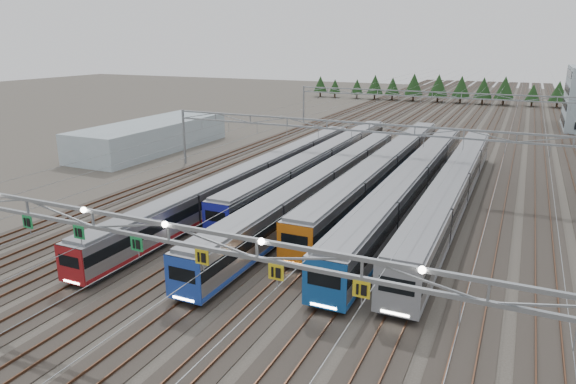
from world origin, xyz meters
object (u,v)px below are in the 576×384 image
at_px(train_a, 259,175).
at_px(train_f, 453,188).
at_px(train_c, 321,186).
at_px(train_d, 385,169).
at_px(train_b, 322,161).
at_px(train_e, 413,182).
at_px(gantry_far, 432,99).
at_px(gantry_near, 167,237).
at_px(west_shed, 152,136).
at_px(gantry_mid, 369,135).

bearing_deg(train_a, train_f, 6.43).
height_order(train_c, train_d, train_d).
bearing_deg(train_a, train_b, 64.94).
relative_size(train_e, gantry_far, 1.01).
distance_m(train_a, train_e, 18.32).
bearing_deg(train_d, train_a, -148.91).
relative_size(train_c, gantry_far, 0.92).
height_order(train_c, train_f, train_f).
xyz_separation_m(train_b, gantry_near, (6.70, -41.53, 4.98)).
height_order(train_b, train_d, train_d).
bearing_deg(west_shed, train_a, -27.19).
xyz_separation_m(train_a, train_e, (18.00, 3.40, 0.33)).
distance_m(train_c, west_shed, 40.20).
bearing_deg(gantry_far, west_shed, -135.02).
height_order(train_f, gantry_mid, gantry_mid).
bearing_deg(train_d, gantry_far, 92.86).
bearing_deg(train_d, train_e, -46.50).
height_order(train_b, gantry_near, gantry_near).
height_order(train_e, gantry_far, gantry_far).
distance_m(train_b, train_d, 9.12).
height_order(gantry_near, gantry_far, gantry_near).
bearing_deg(west_shed, gantry_mid, -8.81).
bearing_deg(gantry_mid, train_b, 168.15).
relative_size(gantry_near, gantry_far, 1.00).
bearing_deg(gantry_mid, train_d, -1.72).
bearing_deg(train_c, train_b, 111.04).
height_order(train_e, gantry_mid, gantry_mid).
bearing_deg(west_shed, train_d, -8.43).
relative_size(train_a, gantry_mid, 1.04).
bearing_deg(gantry_near, train_f, 71.84).
bearing_deg(train_f, gantry_mid, 153.24).
height_order(train_d, train_e, train_e).
height_order(train_b, gantry_mid, gantry_mid).
distance_m(train_a, gantry_mid, 14.61).
xyz_separation_m(train_e, west_shed, (-45.74, 10.85, 0.02)).
relative_size(train_c, train_f, 0.98).
bearing_deg(west_shed, gantry_far, 44.98).
height_order(train_b, west_shed, west_shed).
height_order(train_a, gantry_near, gantry_near).
relative_size(gantry_near, gantry_mid, 1.00).
bearing_deg(west_shed, train_b, -8.17).
relative_size(train_f, gantry_mid, 0.94).
relative_size(train_c, gantry_mid, 0.92).
xyz_separation_m(train_f, gantry_mid, (-11.25, 5.67, 4.09)).
distance_m(train_b, west_shed, 32.57).
relative_size(train_c, train_e, 0.91).
xyz_separation_m(gantry_near, gantry_far, (0.05, 85.12, -0.70)).
bearing_deg(gantry_far, train_a, -101.94).
xyz_separation_m(train_b, train_e, (13.50, -6.23, 0.19)).
bearing_deg(train_a, train_c, -12.96).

